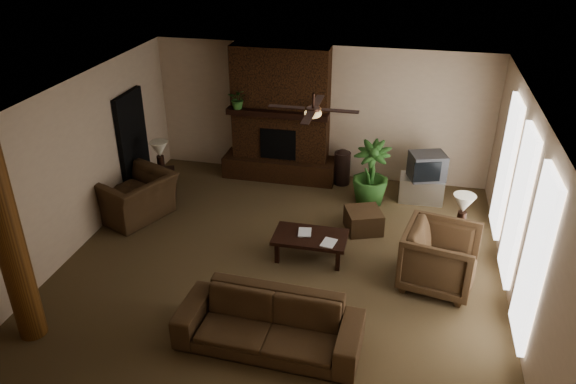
% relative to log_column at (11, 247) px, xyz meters
% --- Properties ---
extents(room_shell, '(7.00, 7.00, 7.00)m').
position_rel_log_column_xyz_m(room_shell, '(2.95, 2.40, 0.00)').
color(room_shell, brown).
rests_on(room_shell, ground).
extents(fireplace, '(2.40, 0.70, 2.80)m').
position_rel_log_column_xyz_m(fireplace, '(2.15, 5.62, -0.24)').
color(fireplace, '#432411').
rests_on(fireplace, ground).
extents(windows, '(0.08, 3.65, 2.35)m').
position_rel_log_column_xyz_m(windows, '(6.40, 2.60, -0.05)').
color(windows, white).
rests_on(windows, ground).
extents(log_column, '(0.36, 0.36, 2.80)m').
position_rel_log_column_xyz_m(log_column, '(0.00, 0.00, 0.00)').
color(log_column, brown).
rests_on(log_column, ground).
extents(doorway, '(0.10, 1.00, 2.10)m').
position_rel_log_column_xyz_m(doorway, '(-0.49, 4.20, -0.35)').
color(doorway, black).
rests_on(doorway, ground).
extents(ceiling_fan, '(1.35, 1.35, 0.37)m').
position_rel_log_column_xyz_m(ceiling_fan, '(3.35, 2.70, 1.13)').
color(ceiling_fan, '#301D15').
rests_on(ceiling_fan, ceiling).
extents(sofa, '(2.44, 0.81, 0.94)m').
position_rel_log_column_xyz_m(sofa, '(3.22, 0.49, -0.93)').
color(sofa, '#46311E').
rests_on(sofa, ground).
extents(armchair_left, '(1.29, 1.53, 1.13)m').
position_rel_log_column_xyz_m(armchair_left, '(-0.07, 3.26, -0.83)').
color(armchair_left, '#46311E').
rests_on(armchair_left, ground).
extents(armchair_right, '(1.17, 1.22, 1.08)m').
position_rel_log_column_xyz_m(armchair_right, '(5.41, 2.34, -0.86)').
color(armchair_right, '#46311E').
rests_on(armchair_right, ground).
extents(coffee_table, '(1.20, 0.70, 0.43)m').
position_rel_log_column_xyz_m(coffee_table, '(3.36, 2.63, -1.03)').
color(coffee_table, black).
rests_on(coffee_table, ground).
extents(ottoman, '(0.78, 0.78, 0.40)m').
position_rel_log_column_xyz_m(ottoman, '(4.14, 3.71, -1.20)').
color(ottoman, '#46311E').
rests_on(ottoman, ground).
extents(tv_stand, '(0.86, 0.52, 0.50)m').
position_rel_log_column_xyz_m(tv_stand, '(5.13, 5.13, -1.15)').
color(tv_stand, silver).
rests_on(tv_stand, ground).
extents(tv, '(0.77, 0.70, 0.52)m').
position_rel_log_column_xyz_m(tv, '(5.19, 5.08, -0.64)').
color(tv, '#3C3C3E').
rests_on(tv, tv_stand).
extents(floor_vase, '(0.34, 0.34, 0.77)m').
position_rel_log_column_xyz_m(floor_vase, '(3.50, 5.53, -0.97)').
color(floor_vase, black).
rests_on(floor_vase, ground).
extents(floor_plant, '(0.99, 1.40, 0.71)m').
position_rel_log_column_xyz_m(floor_plant, '(4.14, 4.79, -1.04)').
color(floor_plant, '#315F26').
rests_on(floor_plant, ground).
extents(side_table_left, '(0.65, 0.65, 0.55)m').
position_rel_log_column_xyz_m(side_table_left, '(0.06, 4.15, -1.12)').
color(side_table_left, black).
rests_on(side_table_left, ground).
extents(lamp_left, '(0.40, 0.40, 0.65)m').
position_rel_log_column_xyz_m(lamp_left, '(0.10, 4.11, -0.40)').
color(lamp_left, '#301D15').
rests_on(lamp_left, side_table_left).
extents(side_table_right, '(0.66, 0.66, 0.55)m').
position_rel_log_column_xyz_m(side_table_right, '(5.68, 3.12, -1.12)').
color(side_table_right, black).
rests_on(side_table_right, ground).
extents(lamp_right, '(0.44, 0.44, 0.65)m').
position_rel_log_column_xyz_m(lamp_right, '(5.72, 3.11, -0.40)').
color(lamp_right, '#301D15').
rests_on(lamp_right, side_table_right).
extents(mantel_plant, '(0.40, 0.44, 0.33)m').
position_rel_log_column_xyz_m(mantel_plant, '(1.35, 5.31, 0.32)').
color(mantel_plant, '#315F26').
rests_on(mantel_plant, fireplace).
extents(mantel_vase, '(0.27, 0.27, 0.22)m').
position_rel_log_column_xyz_m(mantel_vase, '(2.96, 5.33, 0.27)').
color(mantel_vase, '#9A633D').
rests_on(mantel_vase, fireplace).
extents(book_a, '(0.22, 0.06, 0.29)m').
position_rel_log_column_xyz_m(book_a, '(3.15, 2.67, -0.83)').
color(book_a, '#999999').
rests_on(book_a, coffee_table).
extents(book_b, '(0.21, 0.06, 0.29)m').
position_rel_log_column_xyz_m(book_b, '(3.59, 2.48, -0.82)').
color(book_b, '#999999').
rests_on(book_b, coffee_table).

